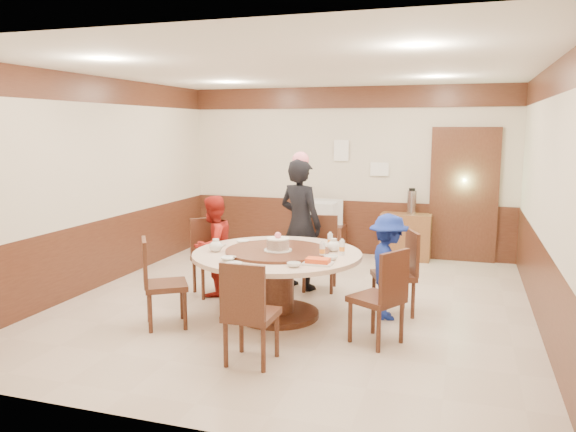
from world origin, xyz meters
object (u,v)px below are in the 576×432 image
(person_red, at_px, (213,246))
(birthday_cake, at_px, (278,244))
(banquet_table, at_px, (277,271))
(shrimp_platter, at_px, (318,262))
(tv_stand, at_px, (320,239))
(side_cabinet, at_px, (406,237))
(person_standing, at_px, (300,224))
(television, at_px, (320,212))
(person_blue, at_px, (388,267))
(thermos, at_px, (412,202))

(person_red, relative_size, birthday_cake, 4.10)
(banquet_table, height_order, shrimp_platter, shrimp_platter)
(tv_stand, height_order, side_cabinet, side_cabinet)
(tv_stand, xyz_separation_m, side_cabinet, (1.44, 0.03, 0.12))
(person_standing, relative_size, tv_stand, 2.04)
(banquet_table, height_order, television, television)
(person_blue, relative_size, side_cabinet, 1.48)
(shrimp_platter, bearing_deg, side_cabinet, 82.25)
(person_standing, xyz_separation_m, side_cabinet, (1.16, 2.11, -0.49))
(banquet_table, bearing_deg, person_blue, 15.80)
(birthday_cake, height_order, shrimp_platter, birthday_cake)
(person_standing, xyz_separation_m, birthday_cake, (0.10, -1.23, -0.01))
(person_standing, height_order, tv_stand, person_standing)
(person_red, xyz_separation_m, birthday_cake, (1.08, -0.60, 0.21))
(banquet_table, relative_size, person_standing, 1.09)
(banquet_table, bearing_deg, birthday_cake, -61.71)
(person_red, xyz_separation_m, tv_stand, (0.70, 2.72, -0.39))
(person_red, bearing_deg, tv_stand, -178.54)
(shrimp_platter, height_order, thermos, thermos)
(banquet_table, xyz_separation_m, shrimp_platter, (0.58, -0.41, 0.24))
(birthday_cake, bearing_deg, thermos, 71.21)
(person_blue, bearing_deg, banquet_table, 84.27)
(tv_stand, height_order, television, television)
(side_cabinet, distance_m, thermos, 0.57)
(person_blue, height_order, birthday_cake, person_blue)
(person_red, height_order, side_cabinet, person_red)
(birthday_cake, xyz_separation_m, shrimp_platter, (0.56, -0.36, -0.07))
(banquet_table, xyz_separation_m, person_blue, (1.20, 0.34, 0.06))
(person_blue, distance_m, thermos, 2.99)
(person_blue, bearing_deg, birthday_cake, 86.55)
(person_standing, bearing_deg, banquet_table, 115.29)
(television, bearing_deg, person_red, 74.25)
(banquet_table, distance_m, television, 3.30)
(person_blue, bearing_deg, side_cabinet, -19.36)
(person_standing, xyz_separation_m, person_red, (-0.97, -0.63, -0.23))
(shrimp_platter, distance_m, television, 3.80)
(banquet_table, relative_size, person_blue, 1.60)
(person_red, bearing_deg, person_blue, 100.35)
(banquet_table, xyz_separation_m, person_standing, (-0.08, 1.19, 0.33))
(person_standing, bearing_deg, television, -61.15)
(thermos, bearing_deg, television, -178.86)
(tv_stand, relative_size, television, 1.12)
(side_cabinet, bearing_deg, person_red, -127.87)
(person_red, distance_m, thermos, 3.54)
(side_cabinet, xyz_separation_m, thermos, (0.08, 0.00, 0.56))
(person_blue, distance_m, tv_stand, 3.34)
(banquet_table, relative_size, side_cabinet, 2.37)
(person_red, relative_size, thermos, 3.38)
(television, distance_m, thermos, 1.53)
(person_standing, height_order, person_red, person_standing)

